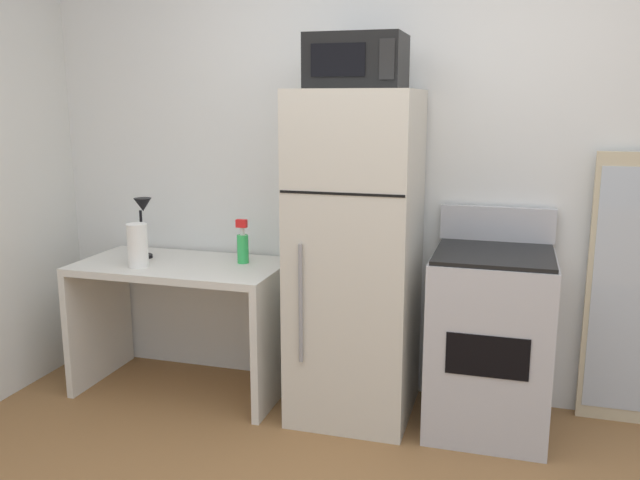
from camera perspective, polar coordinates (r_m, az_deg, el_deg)
wall_back_white at (r=3.69m, az=8.09°, el=6.42°), size 5.00×0.10×2.60m
desk at (r=3.87m, az=-11.73°, el=-5.20°), size 1.16×0.63×0.75m
desk_lamp at (r=3.92m, az=-14.96°, el=1.87°), size 0.14×0.12×0.35m
paper_towel_roll at (r=3.75m, az=-15.37°, el=-0.45°), size 0.11×0.11×0.24m
spray_bottle at (r=3.73m, az=-6.65°, el=-0.49°), size 0.06×0.06×0.25m
refrigerator at (r=3.44m, az=3.07°, el=-1.51°), size 0.61×0.65×1.70m
microwave at (r=3.33m, az=3.18°, el=15.02°), size 0.46×0.35×0.26m
oven_range at (r=3.48m, az=14.34°, el=-8.30°), size 0.59×0.61×1.10m
leaning_mirror at (r=3.70m, az=25.21°, el=-4.06°), size 0.44×0.03×1.40m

